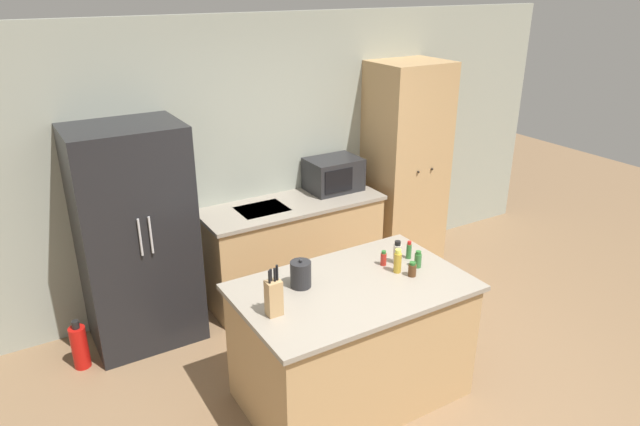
{
  "coord_description": "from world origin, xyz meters",
  "views": [
    {
      "loc": [
        -2.06,
        -2.37,
        2.87
      ],
      "look_at": [
        0.21,
        1.4,
        1.05
      ],
      "focal_mm": 32.0,
      "sensor_mm": 36.0,
      "label": 1
    }
  ],
  "objects_px": {
    "spice_bottle_tall_dark": "(383,258)",
    "fire_extinguisher": "(80,347)",
    "spice_bottle_green_herb": "(412,269)",
    "spice_bottle_orange_cap": "(409,250)",
    "kettle": "(301,274)",
    "spice_bottle_amber_oil": "(397,253)",
    "spice_bottle_short_red": "(398,262)",
    "refrigerator": "(136,238)",
    "knife_block": "(274,297)",
    "microwave": "(333,174)",
    "pantry_cabinet": "(405,166)",
    "spice_bottle_pale_salt": "(418,260)"
  },
  "relations": [
    {
      "from": "spice_bottle_tall_dark",
      "to": "pantry_cabinet",
      "type": "bearing_deg",
      "value": 46.65
    },
    {
      "from": "microwave",
      "to": "spice_bottle_green_herb",
      "type": "distance_m",
      "value": 1.81
    },
    {
      "from": "spice_bottle_green_herb",
      "to": "spice_bottle_tall_dark",
      "type": "bearing_deg",
      "value": 107.2
    },
    {
      "from": "spice_bottle_short_red",
      "to": "spice_bottle_amber_oil",
      "type": "distance_m",
      "value": 0.14
    },
    {
      "from": "spice_bottle_green_herb",
      "to": "spice_bottle_orange_cap",
      "type": "height_order",
      "value": "spice_bottle_orange_cap"
    },
    {
      "from": "pantry_cabinet",
      "to": "spice_bottle_green_herb",
      "type": "relative_size",
      "value": 19.68
    },
    {
      "from": "kettle",
      "to": "knife_block",
      "type": "bearing_deg",
      "value": -144.93
    },
    {
      "from": "microwave",
      "to": "spice_bottle_orange_cap",
      "type": "distance_m",
      "value": 1.56
    },
    {
      "from": "pantry_cabinet",
      "to": "spice_bottle_tall_dark",
      "type": "height_order",
      "value": "pantry_cabinet"
    },
    {
      "from": "refrigerator",
      "to": "spice_bottle_short_red",
      "type": "relative_size",
      "value": 10.39
    },
    {
      "from": "knife_block",
      "to": "spice_bottle_pale_salt",
      "type": "bearing_deg",
      "value": 1.25
    },
    {
      "from": "spice_bottle_green_herb",
      "to": "spice_bottle_orange_cap",
      "type": "bearing_deg",
      "value": 55.75
    },
    {
      "from": "refrigerator",
      "to": "spice_bottle_orange_cap",
      "type": "relative_size",
      "value": 13.28
    },
    {
      "from": "microwave",
      "to": "pantry_cabinet",
      "type": "bearing_deg",
      "value": -6.21
    },
    {
      "from": "spice_bottle_tall_dark",
      "to": "kettle",
      "type": "relative_size",
      "value": 0.55
    },
    {
      "from": "refrigerator",
      "to": "knife_block",
      "type": "distance_m",
      "value": 1.65
    },
    {
      "from": "spice_bottle_tall_dark",
      "to": "kettle",
      "type": "height_order",
      "value": "kettle"
    },
    {
      "from": "spice_bottle_short_red",
      "to": "spice_bottle_amber_oil",
      "type": "relative_size",
      "value": 1.01
    },
    {
      "from": "kettle",
      "to": "spice_bottle_amber_oil",
      "type": "bearing_deg",
      "value": -4.88
    },
    {
      "from": "spice_bottle_tall_dark",
      "to": "fire_extinguisher",
      "type": "height_order",
      "value": "spice_bottle_tall_dark"
    },
    {
      "from": "microwave",
      "to": "spice_bottle_tall_dark",
      "type": "xyz_separation_m",
      "value": [
        -0.52,
        -1.51,
        -0.12
      ]
    },
    {
      "from": "spice_bottle_tall_dark",
      "to": "spice_bottle_green_herb",
      "type": "bearing_deg",
      "value": -72.8
    },
    {
      "from": "refrigerator",
      "to": "kettle",
      "type": "distance_m",
      "value": 1.56
    },
    {
      "from": "knife_block",
      "to": "spice_bottle_tall_dark",
      "type": "relative_size",
      "value": 2.97
    },
    {
      "from": "spice_bottle_tall_dark",
      "to": "fire_extinguisher",
      "type": "relative_size",
      "value": 0.27
    },
    {
      "from": "microwave",
      "to": "spice_bottle_pale_salt",
      "type": "distance_m",
      "value": 1.7
    },
    {
      "from": "spice_bottle_short_red",
      "to": "kettle",
      "type": "bearing_deg",
      "value": 165.53
    },
    {
      "from": "spice_bottle_short_red",
      "to": "spice_bottle_pale_salt",
      "type": "distance_m",
      "value": 0.18
    },
    {
      "from": "microwave",
      "to": "fire_extinguisher",
      "type": "relative_size",
      "value": 1.21
    },
    {
      "from": "spice_bottle_tall_dark",
      "to": "microwave",
      "type": "bearing_deg",
      "value": 70.94
    },
    {
      "from": "spice_bottle_pale_salt",
      "to": "spice_bottle_amber_oil",
      "type": "bearing_deg",
      "value": 125.08
    },
    {
      "from": "pantry_cabinet",
      "to": "spice_bottle_short_red",
      "type": "xyz_separation_m",
      "value": [
        -1.33,
        -1.56,
        -0.06
      ]
    },
    {
      "from": "pantry_cabinet",
      "to": "fire_extinguisher",
      "type": "relative_size",
      "value": 5.05
    },
    {
      "from": "spice_bottle_short_red",
      "to": "spice_bottle_tall_dark",
      "type": "bearing_deg",
      "value": 98.15
    },
    {
      "from": "microwave",
      "to": "spice_bottle_pale_salt",
      "type": "relative_size",
      "value": 3.99
    },
    {
      "from": "refrigerator",
      "to": "knife_block",
      "type": "bearing_deg",
      "value": -74.09
    },
    {
      "from": "fire_extinguisher",
      "to": "refrigerator",
      "type": "bearing_deg",
      "value": 16.06
    },
    {
      "from": "pantry_cabinet",
      "to": "spice_bottle_amber_oil",
      "type": "distance_m",
      "value": 1.91
    },
    {
      "from": "knife_block",
      "to": "spice_bottle_orange_cap",
      "type": "relative_size",
      "value": 2.42
    },
    {
      "from": "spice_bottle_orange_cap",
      "to": "spice_bottle_green_herb",
      "type": "bearing_deg",
      "value": -124.25
    },
    {
      "from": "refrigerator",
      "to": "spice_bottle_amber_oil",
      "type": "relative_size",
      "value": 10.45
    },
    {
      "from": "spice_bottle_orange_cap",
      "to": "refrigerator",
      "type": "bearing_deg",
      "value": 139.71
    },
    {
      "from": "refrigerator",
      "to": "spice_bottle_orange_cap",
      "type": "height_order",
      "value": "refrigerator"
    },
    {
      "from": "spice_bottle_tall_dark",
      "to": "spice_bottle_pale_salt",
      "type": "xyz_separation_m",
      "value": [
        0.19,
        -0.15,
        0.01
      ]
    },
    {
      "from": "refrigerator",
      "to": "spice_bottle_green_herb",
      "type": "xyz_separation_m",
      "value": [
        1.51,
        -1.64,
        0.04
      ]
    },
    {
      "from": "spice_bottle_green_herb",
      "to": "spice_bottle_pale_salt",
      "type": "bearing_deg",
      "value": 34.48
    },
    {
      "from": "knife_block",
      "to": "spice_bottle_pale_salt",
      "type": "distance_m",
      "value": 1.18
    },
    {
      "from": "spice_bottle_amber_oil",
      "to": "fire_extinguisher",
      "type": "relative_size",
      "value": 0.42
    },
    {
      "from": "spice_bottle_short_red",
      "to": "spice_bottle_pale_salt",
      "type": "bearing_deg",
      "value": -5.43
    },
    {
      "from": "pantry_cabinet",
      "to": "knife_block",
      "type": "height_order",
      "value": "pantry_cabinet"
    }
  ]
}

